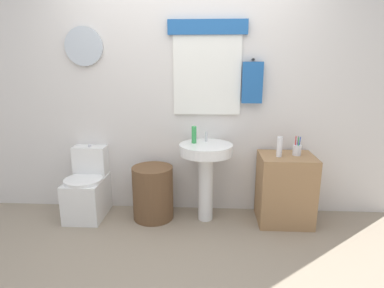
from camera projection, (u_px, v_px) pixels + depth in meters
ground_plane at (176, 270)px, 2.44m from camera, size 8.00×8.00×0.00m
back_wall at (186, 88)px, 3.24m from camera, size 4.40×0.18×2.60m
toilet at (88, 189)px, 3.28m from camera, size 0.38×0.51×0.73m
laundry_hamper at (153, 193)px, 3.22m from camera, size 0.41×0.41×0.55m
pedestal_sink at (206, 163)px, 3.11m from camera, size 0.52×0.52×0.79m
faucet at (206, 137)px, 3.17m from camera, size 0.03×0.03×0.10m
wooden_cabinet at (285, 189)px, 3.13m from camera, size 0.52×0.44×0.69m
soap_bottle at (194, 135)px, 3.10m from camera, size 0.05×0.05×0.17m
lotion_bottle at (279, 147)px, 2.99m from camera, size 0.05×0.05×0.19m
toothbrush_cup at (297, 150)px, 3.04m from camera, size 0.08×0.08×0.19m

